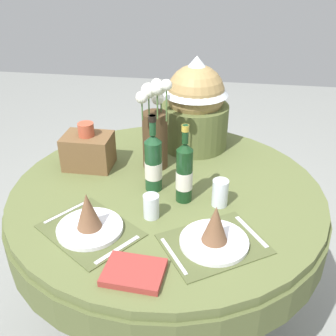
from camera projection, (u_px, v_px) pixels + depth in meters
ground at (167, 313)px, 2.09m from camera, size 8.00×8.00×0.00m
dining_table at (167, 212)px, 1.77m from camera, size 1.35×1.35×0.78m
place_setting_left at (89, 220)px, 1.43m from camera, size 0.43×0.41×0.16m
place_setting_right at (215, 234)px, 1.37m from camera, size 0.43×0.40×0.16m
flower_vase at (155, 129)px, 1.77m from camera, size 0.15×0.23×0.44m
wine_bottle_left at (153, 162)px, 1.64m from camera, size 0.07×0.07×0.33m
wine_bottle_centre at (184, 172)px, 1.57m from camera, size 0.07×0.07×0.33m
tumbler_near_left at (151, 206)px, 1.51m from camera, size 0.06×0.06×0.10m
tumbler_near_right at (220, 193)px, 1.57m from camera, size 0.06×0.06×0.11m
book_on_table at (134, 272)px, 1.26m from camera, size 0.20×0.15×0.02m
gift_tub_back_centre at (195, 101)px, 1.94m from camera, size 0.33×0.33×0.46m
woven_basket_side_left at (88, 150)px, 1.83m from camera, size 0.22×0.16×0.22m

